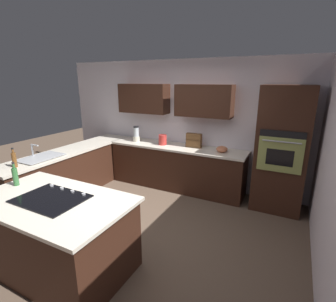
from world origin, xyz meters
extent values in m
plane|color=brown|center=(0.00, 0.00, 0.00)|extent=(14.00, 14.00, 0.00)
cube|color=silver|center=(0.00, -2.10, 1.30)|extent=(6.00, 0.10, 2.60)
cube|color=#381E14|center=(-0.40, -1.88, 1.81)|extent=(1.10, 0.34, 0.61)
cube|color=#381E14|center=(0.95, -1.88, 1.81)|extent=(1.10, 0.34, 0.61)
cube|color=silver|center=(-2.45, -0.30, 1.30)|extent=(0.10, 4.00, 2.60)
cube|color=#381E14|center=(0.10, -1.72, 0.43)|extent=(2.80, 0.60, 0.86)
cube|color=silver|center=(0.10, -1.72, 0.88)|extent=(2.84, 0.64, 0.04)
cube|color=#381E14|center=(1.82, -0.55, 0.43)|extent=(0.60, 2.90, 0.86)
cube|color=silver|center=(1.82, -0.55, 0.88)|extent=(0.64, 2.94, 0.04)
cube|color=#381E14|center=(0.35, 1.06, 0.43)|extent=(1.75, 0.99, 0.86)
cube|color=silver|center=(0.35, 1.06, 0.88)|extent=(1.83, 1.07, 0.04)
cube|color=#381E14|center=(-1.85, -1.72, 1.06)|extent=(0.80, 0.60, 2.12)
cube|color=#939E51|center=(-1.85, -1.41, 1.06)|extent=(0.66, 0.03, 0.56)
cube|color=black|center=(-1.85, -1.39, 1.02)|extent=(0.40, 0.01, 0.26)
cube|color=black|center=(-1.85, -1.41, 1.39)|extent=(0.66, 0.02, 0.11)
cylinder|color=silver|center=(-1.85, -1.37, 1.28)|extent=(0.56, 0.02, 0.02)
cube|color=#515456|center=(1.82, -0.09, 0.91)|extent=(0.40, 0.30, 0.02)
cube|color=#515456|center=(1.82, 0.25, 0.91)|extent=(0.40, 0.30, 0.02)
cube|color=#B7BABF|center=(1.82, 0.08, 0.92)|extent=(0.46, 0.70, 0.01)
cylinder|color=#B7BABF|center=(2.02, 0.08, 1.01)|extent=(0.03, 0.03, 0.22)
cylinder|color=#B7BABF|center=(1.94, 0.08, 1.12)|extent=(0.18, 0.02, 0.02)
cube|color=black|center=(0.35, 1.06, 0.91)|extent=(0.76, 0.56, 0.01)
cylinder|color=#B2B2B7|center=(0.08, 0.83, 0.92)|extent=(0.04, 0.04, 0.02)
cylinder|color=#B2B2B7|center=(0.26, 0.83, 0.92)|extent=(0.04, 0.04, 0.02)
cylinder|color=#B2B2B7|center=(0.44, 0.83, 0.92)|extent=(0.04, 0.04, 0.02)
cylinder|color=#B2B2B7|center=(0.62, 0.83, 0.92)|extent=(0.04, 0.04, 0.02)
cylinder|color=beige|center=(1.05, -1.70, 0.96)|extent=(0.15, 0.15, 0.11)
cylinder|color=silver|center=(1.05, -1.70, 1.11)|extent=(0.11, 0.11, 0.20)
cylinder|color=black|center=(1.05, -1.70, 1.22)|extent=(0.12, 0.12, 0.03)
ellipsoid|color=#CC724C|center=(-0.85, -1.70, 0.96)|extent=(0.21, 0.21, 0.12)
cube|color=brown|center=(-0.25, -1.80, 1.04)|extent=(0.31, 0.10, 0.28)
cube|color=brown|center=(-0.25, -1.75, 1.04)|extent=(0.29, 0.02, 0.02)
cylinder|color=red|center=(0.40, -1.70, 1.01)|extent=(0.17, 0.17, 0.21)
cylinder|color=brown|center=(1.77, 0.56, 1.01)|extent=(0.07, 0.07, 0.23)
cylinder|color=brown|center=(1.77, 0.56, 1.16)|extent=(0.03, 0.03, 0.06)
cylinder|color=black|center=(1.77, 0.56, 1.20)|extent=(0.03, 0.03, 0.02)
cylinder|color=#336B38|center=(1.07, 0.99, 1.01)|extent=(0.07, 0.07, 0.23)
cylinder|color=#336B38|center=(1.07, 0.99, 1.16)|extent=(0.03, 0.03, 0.06)
cylinder|color=black|center=(1.07, 0.99, 1.20)|extent=(0.03, 0.03, 0.02)
camera|label=1|loc=(-2.00, 2.75, 2.20)|focal=26.85mm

